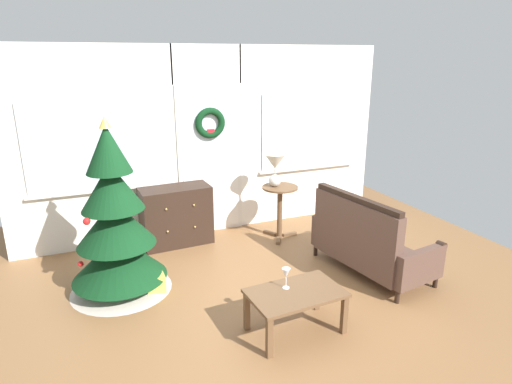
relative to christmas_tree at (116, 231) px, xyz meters
The scene contains 10 objects.
ground_plane 1.77m from the christmas_tree, 30.47° to the right, with size 6.76×6.76×0.00m, color brown.
back_wall_with_door 1.98m from the christmas_tree, 41.74° to the left, with size 5.20×0.19×2.55m.
christmas_tree is the anchor object (origin of this frame).
dresser_cabinet 1.31m from the christmas_tree, 48.96° to the left, with size 0.92×0.48×0.78m.
settee_sofa 2.75m from the christmas_tree, 14.87° to the right, with size 0.90×1.51×0.96m.
side_table 2.27m from the christmas_tree, 15.49° to the left, with size 0.50×0.48×0.73m.
table_lamp 2.24m from the christmas_tree, 16.90° to the left, with size 0.28×0.28×0.44m.
coffee_table 1.98m from the christmas_tree, 45.43° to the right, with size 0.87×0.57×0.40m.
wine_glass 1.85m from the christmas_tree, 44.61° to the right, with size 0.08×0.08×0.20m.
gift_box 0.70m from the christmas_tree, 30.34° to the right, with size 0.19×0.17×0.19m, color #D8C64C.
Camera 1 is at (-1.71, -3.59, 2.41)m, focal length 30.68 mm.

